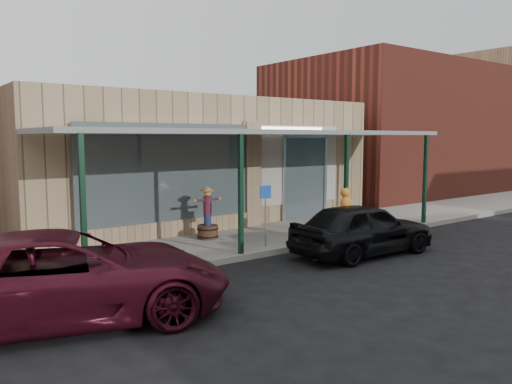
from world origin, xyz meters
TOP-DOWN VIEW (x-y plane):
  - ground at (0.00, 0.00)m, footprint 120.00×120.00m
  - sidewalk at (0.00, 3.60)m, footprint 40.00×3.20m
  - storefront at (-0.00, 8.16)m, footprint 12.00×6.25m
  - awning at (0.00, 3.56)m, footprint 12.00×3.00m
  - block_buildings_near at (2.01, 9.20)m, footprint 61.00×8.00m
  - barrel_scarecrow at (-1.50, 4.15)m, footprint 0.87×0.69m
  - barrel_pumpkin at (3.40, 2.92)m, footprint 0.65×0.65m
  - handicap_sign at (-0.86, 2.40)m, footprint 0.32×0.05m
  - parked_sedan at (0.90, 0.73)m, footprint 3.97×1.93m
  - car_maroon at (-6.32, 0.55)m, footprint 5.66×3.75m

SIDE VIEW (x-z plane):
  - ground at x=0.00m, z-range 0.00..0.00m
  - sidewalk at x=0.00m, z-range 0.00..0.15m
  - barrel_pumpkin at x=3.40m, z-range 0.06..0.69m
  - barrel_scarecrow at x=-1.50m, z-range -0.09..1.36m
  - parked_sedan at x=0.90m, z-range -0.14..1.47m
  - car_maroon at x=-6.32m, z-range 0.00..1.44m
  - handicap_sign at x=-0.86m, z-range 0.37..1.93m
  - storefront at x=0.00m, z-range -0.01..4.19m
  - awning at x=0.00m, z-range 1.49..4.53m
  - block_buildings_near at x=2.01m, z-range -0.23..7.77m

